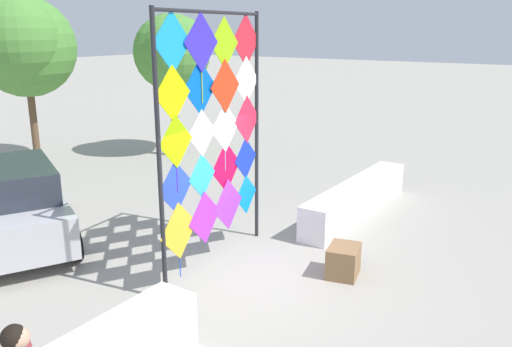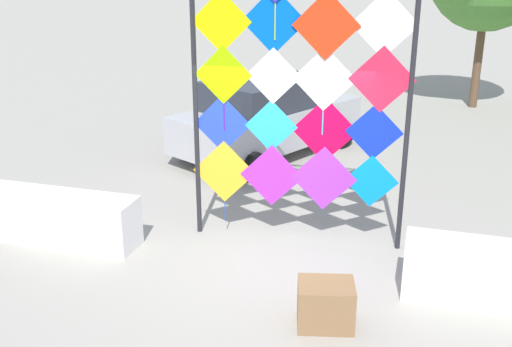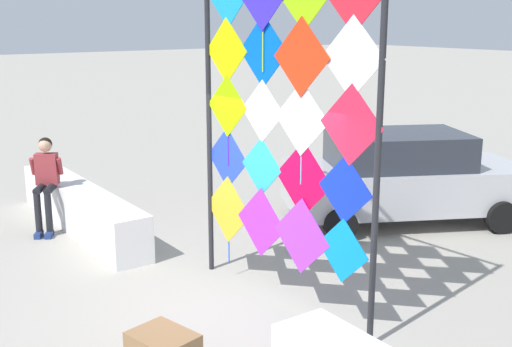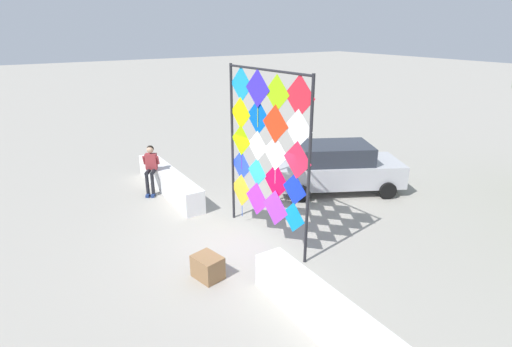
{
  "view_description": "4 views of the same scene",
  "coord_description": "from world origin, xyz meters",
  "px_view_note": "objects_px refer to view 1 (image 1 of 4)",
  "views": [
    {
      "loc": [
        -6.47,
        -4.57,
        3.99
      ],
      "look_at": [
        0.75,
        0.26,
        1.6
      ],
      "focal_mm": 37.06,
      "sensor_mm": 36.0,
      "label": 1
    },
    {
      "loc": [
        1.97,
        -7.23,
        3.97
      ],
      "look_at": [
        -0.31,
        0.6,
        1.01
      ],
      "focal_mm": 43.25,
      "sensor_mm": 36.0,
      "label": 2
    },
    {
      "loc": [
        6.23,
        -3.82,
        3.49
      ],
      "look_at": [
        -0.11,
        0.63,
        1.61
      ],
      "focal_mm": 45.18,
      "sensor_mm": 36.0,
      "label": 3
    },
    {
      "loc": [
        7.9,
        -4.38,
        5.16
      ],
      "look_at": [
        -0.17,
        0.72,
        1.64
      ],
      "focal_mm": 28.14,
      "sensor_mm": 36.0,
      "label": 4
    }
  ],
  "objects_px": {
    "kite_display_rack": "(214,126)",
    "cardboard_box_large": "(343,261)",
    "tree_palm_like": "(174,53)",
    "tree_broadleaf": "(23,46)",
    "parked_car": "(10,204)"
  },
  "relations": [
    {
      "from": "cardboard_box_large",
      "to": "kite_display_rack",
      "type": "bearing_deg",
      "value": 111.41
    },
    {
      "from": "kite_display_rack",
      "to": "cardboard_box_large",
      "type": "height_order",
      "value": "kite_display_rack"
    },
    {
      "from": "cardboard_box_large",
      "to": "tree_broadleaf",
      "type": "relative_size",
      "value": 0.13
    },
    {
      "from": "cardboard_box_large",
      "to": "tree_palm_like",
      "type": "relative_size",
      "value": 0.14
    },
    {
      "from": "parked_car",
      "to": "tree_broadleaf",
      "type": "xyz_separation_m",
      "value": [
        4.05,
        5.29,
        2.71
      ]
    },
    {
      "from": "kite_display_rack",
      "to": "cardboard_box_large",
      "type": "relative_size",
      "value": 6.86
    },
    {
      "from": "kite_display_rack",
      "to": "tree_broadleaf",
      "type": "height_order",
      "value": "tree_broadleaf"
    },
    {
      "from": "tree_broadleaf",
      "to": "kite_display_rack",
      "type": "bearing_deg",
      "value": -105.93
    },
    {
      "from": "kite_display_rack",
      "to": "parked_car",
      "type": "height_order",
      "value": "kite_display_rack"
    },
    {
      "from": "kite_display_rack",
      "to": "tree_broadleaf",
      "type": "bearing_deg",
      "value": 74.07
    },
    {
      "from": "tree_palm_like",
      "to": "kite_display_rack",
      "type": "bearing_deg",
      "value": -133.52
    },
    {
      "from": "kite_display_rack",
      "to": "tree_palm_like",
      "type": "distance_m",
      "value": 8.61
    },
    {
      "from": "kite_display_rack",
      "to": "cardboard_box_large",
      "type": "xyz_separation_m",
      "value": [
        0.8,
        -2.04,
        -2.18
      ]
    },
    {
      "from": "tree_broadleaf",
      "to": "tree_palm_like",
      "type": "bearing_deg",
      "value": -40.79
    },
    {
      "from": "tree_broadleaf",
      "to": "cardboard_box_large",
      "type": "bearing_deg",
      "value": -99.15
    }
  ]
}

